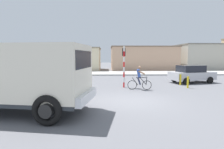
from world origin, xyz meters
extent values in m
plane|color=slate|center=(0.00, 0.00, 0.00)|extent=(120.00, 120.00, 0.00)
cube|color=#ADADA8|center=(0.00, 15.34, 0.08)|extent=(80.00, 5.00, 0.16)
cube|color=silver|center=(-4.96, -1.91, 1.80)|extent=(5.54, 3.33, 2.20)
cube|color=#2D3338|center=(-4.96, -1.91, 0.62)|extent=(5.43, 3.26, 0.16)
cube|color=silver|center=(-2.30, -2.36, 0.80)|extent=(0.63, 2.38, 0.36)
cube|color=black|center=(-2.45, -2.33, 2.30)|extent=(0.47, 2.12, 0.70)
torus|color=black|center=(-3.16, -0.92, 0.55)|extent=(1.12, 0.42, 1.10)
cylinder|color=black|center=(-3.16, -0.92, 0.55)|extent=(0.54, 0.38, 0.50)
torus|color=black|center=(-3.59, -3.44, 0.55)|extent=(1.12, 0.42, 1.10)
cylinder|color=black|center=(-3.59, -3.44, 0.55)|extent=(0.54, 0.38, 0.50)
torus|color=black|center=(-6.34, -0.38, 0.55)|extent=(1.12, 0.42, 1.10)
cylinder|color=black|center=(-6.34, -0.38, 0.55)|extent=(0.54, 0.38, 0.50)
torus|color=black|center=(1.41, 3.25, 0.34)|extent=(0.68, 0.12, 0.68)
torus|color=black|center=(0.37, 3.38, 0.34)|extent=(0.68, 0.12, 0.68)
cylinder|color=black|center=(1.07, 3.29, 0.91)|extent=(0.60, 0.12, 0.09)
cylinder|color=black|center=(1.13, 3.29, 0.66)|extent=(0.51, 0.11, 0.57)
cylinder|color=black|center=(0.57, 3.35, 0.61)|extent=(0.44, 0.10, 0.57)
cylinder|color=black|center=(1.39, 3.25, 0.64)|extent=(0.10, 0.06, 0.59)
cylinder|color=black|center=(1.36, 3.26, 0.95)|extent=(0.09, 0.50, 0.03)
cube|color=black|center=(0.77, 3.33, 0.88)|extent=(0.25, 0.15, 0.06)
cube|color=#3351A8|center=(0.82, 3.32, 1.21)|extent=(0.33, 0.35, 0.59)
sphere|color=#9E7051|center=(0.89, 3.31, 1.61)|extent=(0.22, 0.22, 0.22)
cylinder|color=#2D334C|center=(0.87, 3.42, 0.65)|extent=(0.32, 0.16, 0.57)
cylinder|color=#9E7051|center=(1.04, 3.46, 1.26)|extent=(0.50, 0.15, 0.29)
cylinder|color=#2D334C|center=(0.84, 3.22, 0.65)|extent=(0.32, 0.16, 0.57)
cylinder|color=#9E7051|center=(1.00, 3.14, 1.26)|extent=(0.50, 0.15, 0.29)
cylinder|color=red|center=(-0.15, 4.31, 0.20)|extent=(0.12, 0.12, 0.40)
cylinder|color=white|center=(-0.15, 4.31, 0.60)|extent=(0.12, 0.12, 0.40)
cylinder|color=red|center=(-0.15, 4.31, 1.00)|extent=(0.12, 0.12, 0.40)
cylinder|color=white|center=(-0.15, 4.31, 1.40)|extent=(0.12, 0.12, 0.40)
cylinder|color=red|center=(-0.15, 4.31, 1.80)|extent=(0.12, 0.12, 0.40)
cylinder|color=white|center=(-0.15, 4.31, 2.20)|extent=(0.12, 0.12, 0.40)
cylinder|color=red|center=(-0.15, 4.31, 2.60)|extent=(0.12, 0.12, 0.40)
cylinder|color=white|center=(-0.15, 4.31, 3.00)|extent=(0.12, 0.12, 0.40)
cube|color=black|center=(-0.15, 4.49, 2.75)|extent=(0.24, 0.20, 0.60)
sphere|color=red|center=(-0.15, 4.61, 2.75)|extent=(0.14, 0.14, 0.14)
cube|color=#B7B7BC|center=(6.33, 6.62, 0.65)|extent=(4.29, 2.61, 0.70)
cube|color=black|center=(6.18, 6.59, 1.30)|extent=(2.48, 1.93, 0.60)
cylinder|color=black|center=(7.33, 7.75, 0.30)|extent=(0.63, 0.32, 0.60)
cylinder|color=black|center=(7.73, 6.10, 0.30)|extent=(0.63, 0.32, 0.60)
cylinder|color=black|center=(4.92, 7.15, 0.30)|extent=(0.63, 0.32, 0.60)
cylinder|color=black|center=(5.33, 5.50, 0.30)|extent=(0.63, 0.32, 0.60)
cube|color=gold|center=(-6.98, 9.73, 0.65)|extent=(4.10, 1.95, 0.70)
cube|color=black|center=(-6.83, 9.74, 1.30)|extent=(2.29, 1.58, 0.60)
cylinder|color=black|center=(-8.17, 8.80, 0.30)|extent=(0.61, 0.22, 0.60)
cylinder|color=black|center=(-8.27, 10.50, 0.30)|extent=(0.61, 0.22, 0.60)
cylinder|color=black|center=(-5.69, 8.96, 0.30)|extent=(0.61, 0.22, 0.60)
cylinder|color=black|center=(-5.80, 10.65, 0.30)|extent=(0.61, 0.22, 0.60)
cylinder|color=gold|center=(4.73, 3.90, 0.45)|extent=(0.14, 0.14, 0.90)
cylinder|color=gold|center=(4.73, 5.30, 0.45)|extent=(0.14, 0.14, 0.90)
cube|color=beige|center=(-8.34, 22.15, 1.83)|extent=(11.40, 7.69, 3.65)
cube|color=gray|center=(-8.34, 22.15, 3.75)|extent=(11.63, 7.85, 0.20)
cube|color=tan|center=(5.03, 22.70, 1.96)|extent=(11.16, 6.46, 3.91)
cube|color=#775E4C|center=(5.03, 22.70, 4.01)|extent=(11.38, 6.59, 0.20)
cube|color=#B2AD9E|center=(15.67, 23.60, 2.18)|extent=(7.58, 7.67, 4.37)
cube|color=slate|center=(15.67, 23.60, 4.47)|extent=(7.73, 7.82, 0.20)
camera|label=1|loc=(-1.52, -9.63, 2.43)|focal=29.07mm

